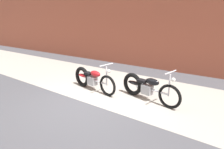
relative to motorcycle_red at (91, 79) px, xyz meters
name	(u,v)px	position (x,y,z in m)	size (l,w,h in m)	color
ground_plane	(88,103)	(0.67, -0.91, -0.40)	(80.00, 80.00, 0.00)	#47474C
sidewalk_slab	(120,86)	(0.67, 0.84, -0.40)	(36.00, 3.50, 0.01)	#9E998E
brick_building_wall	(161,4)	(0.67, 4.29, 2.67)	(36.00, 0.50, 6.13)	brown
motorcycle_red	(91,79)	(0.00, 0.00, 0.00)	(2.00, 0.64, 1.03)	black
motorcycle_black	(145,87)	(1.88, 0.32, 0.00)	(1.99, 0.69, 1.03)	black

